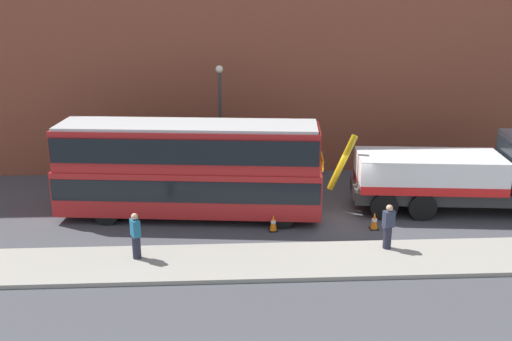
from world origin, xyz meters
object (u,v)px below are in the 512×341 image
object	(u,v)px
recovery_tow_truck	(470,173)
double_decker_bus	(189,166)
pedestrian_onlooker	(136,236)
traffic_cone_near_bus	(273,223)
traffic_cone_midway	(374,221)
street_lamp	(220,114)
pedestrian_bystander	(388,227)

from	to	relation	value
recovery_tow_truck	double_decker_bus	bearing A→B (deg)	-174.30
pedestrian_onlooker	traffic_cone_near_bus	world-z (taller)	pedestrian_onlooker
traffic_cone_midway	street_lamp	world-z (taller)	street_lamp
double_decker_bus	traffic_cone_midway	world-z (taller)	double_decker_bus
pedestrian_bystander	traffic_cone_midway	xyz separation A→B (m)	(0.05, 2.08, -0.64)
double_decker_bus	pedestrian_bystander	xyz separation A→B (m)	(7.45, -3.88, -1.25)
pedestrian_onlooker	street_lamp	world-z (taller)	street_lamp
pedestrian_bystander	traffic_cone_midway	world-z (taller)	pedestrian_bystander
recovery_tow_truck	pedestrian_onlooker	xyz separation A→B (m)	(-13.69, -4.17, -0.77)
pedestrian_bystander	street_lamp	world-z (taller)	street_lamp
recovery_tow_truck	traffic_cone_near_bus	bearing A→B (deg)	-162.89
recovery_tow_truck	pedestrian_bystander	xyz separation A→B (m)	(-4.58, -3.83, -0.77)
recovery_tow_truck	double_decker_bus	xyz separation A→B (m)	(-12.02, 0.05, 0.47)
recovery_tow_truck	traffic_cone_near_bus	size ratio (longest dim) A/B	14.22
traffic_cone_near_bus	pedestrian_onlooker	bearing A→B (deg)	-154.04
recovery_tow_truck	pedestrian_onlooker	distance (m)	14.33
pedestrian_bystander	double_decker_bus	bearing A→B (deg)	45.62
double_decker_bus	pedestrian_bystander	distance (m)	8.49
pedestrian_onlooker	double_decker_bus	bearing A→B (deg)	40.45
traffic_cone_midway	street_lamp	distance (m)	9.34
street_lamp	traffic_cone_near_bus	bearing A→B (deg)	-71.16
pedestrian_onlooker	pedestrian_bystander	world-z (taller)	same
recovery_tow_truck	traffic_cone_midway	distance (m)	5.05
double_decker_bus	pedestrian_onlooker	size ratio (longest dim) A/B	6.55
traffic_cone_near_bus	street_lamp	world-z (taller)	street_lamp
double_decker_bus	traffic_cone_midway	size ratio (longest dim) A/B	15.55
double_decker_bus	pedestrian_bystander	bearing A→B (deg)	-21.59
street_lamp	recovery_tow_truck	bearing A→B (deg)	-22.71
traffic_cone_near_bus	recovery_tow_truck	bearing A→B (deg)	11.18
traffic_cone_near_bus	traffic_cone_midway	size ratio (longest dim) A/B	1.00
pedestrian_bystander	traffic_cone_midway	distance (m)	2.18
recovery_tow_truck	traffic_cone_near_bus	xyz separation A→B (m)	(-8.62, -1.70, -1.42)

